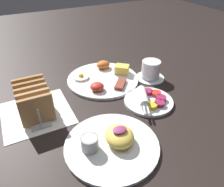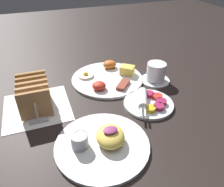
{
  "view_description": "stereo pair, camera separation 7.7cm",
  "coord_description": "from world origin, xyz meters",
  "px_view_note": "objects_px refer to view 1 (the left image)",
  "views": [
    {
      "loc": [
        -0.24,
        -0.52,
        0.46
      ],
      "look_at": [
        0.05,
        0.05,
        0.03
      ],
      "focal_mm": 35.0,
      "sensor_mm": 36.0,
      "label": 1
    },
    {
      "loc": [
        -0.17,
        -0.55,
        0.46
      ],
      "look_at": [
        0.05,
        0.05,
        0.03
      ],
      "focal_mm": 35.0,
      "sensor_mm": 36.0,
      "label": 2
    }
  ],
  "objects_px": {
    "plate_foreground": "(112,142)",
    "toast_rack": "(34,101)",
    "plate_condiments": "(149,100)",
    "plate_breakfast": "(104,78)",
    "coffee_cup": "(151,71)"
  },
  "relations": [
    {
      "from": "plate_breakfast",
      "to": "plate_foreground",
      "type": "distance_m",
      "value": 0.37
    },
    {
      "from": "plate_breakfast",
      "to": "coffee_cup",
      "type": "distance_m",
      "value": 0.2
    },
    {
      "from": "plate_breakfast",
      "to": "plate_condiments",
      "type": "xyz_separation_m",
      "value": [
        0.07,
        -0.22,
        0.0
      ]
    },
    {
      "from": "plate_foreground",
      "to": "toast_rack",
      "type": "xyz_separation_m",
      "value": [
        -0.16,
        0.24,
        0.04
      ]
    },
    {
      "from": "plate_breakfast",
      "to": "toast_rack",
      "type": "height_order",
      "value": "toast_rack"
    },
    {
      "from": "plate_condiments",
      "to": "toast_rack",
      "type": "bearing_deg",
      "value": 162.13
    },
    {
      "from": "plate_breakfast",
      "to": "coffee_cup",
      "type": "height_order",
      "value": "coffee_cup"
    },
    {
      "from": "plate_foreground",
      "to": "toast_rack",
      "type": "bearing_deg",
      "value": 123.15
    },
    {
      "from": "plate_foreground",
      "to": "toast_rack",
      "type": "distance_m",
      "value": 0.29
    },
    {
      "from": "plate_condiments",
      "to": "plate_foreground",
      "type": "distance_m",
      "value": 0.24
    },
    {
      "from": "coffee_cup",
      "to": "plate_condiments",
      "type": "bearing_deg",
      "value": -126.85
    },
    {
      "from": "plate_breakfast",
      "to": "plate_foreground",
      "type": "relative_size",
      "value": 1.11
    },
    {
      "from": "toast_rack",
      "to": "plate_condiments",
      "type": "bearing_deg",
      "value": -17.87
    },
    {
      "from": "toast_rack",
      "to": "plate_foreground",
      "type": "bearing_deg",
      "value": -56.85
    },
    {
      "from": "coffee_cup",
      "to": "plate_foreground",
      "type": "bearing_deg",
      "value": -139.81
    }
  ]
}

